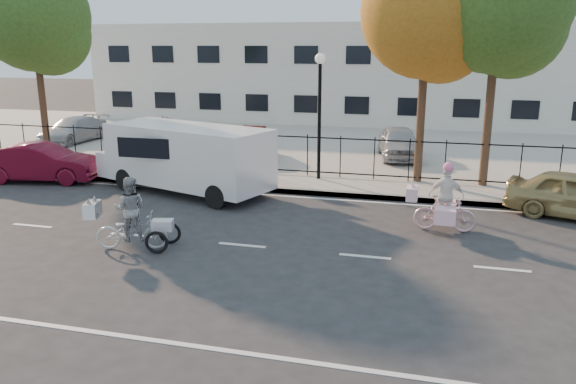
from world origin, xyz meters
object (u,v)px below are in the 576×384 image
(lot_car_b, at_px, (149,132))
(lot_car_c, at_px, (250,144))
(lamppost, at_px, (320,94))
(pedestrian, at_px, (168,155))
(white_van, at_px, (185,156))
(zebra_trike, at_px, (131,222))
(lot_car_d, at_px, (399,142))
(unicorn_bike, at_px, (444,206))
(lot_car_a, at_px, (73,130))
(red_sedan, at_px, (42,163))

(lot_car_b, distance_m, lot_car_c, 5.54)
(lamppost, bearing_deg, pedestrian, -165.71)
(white_van, bearing_deg, zebra_trike, -60.09)
(lot_car_c, relative_size, lot_car_d, 0.93)
(unicorn_bike, xyz_separation_m, lot_car_d, (-1.76, 8.98, 0.12))
(white_van, bearing_deg, unicorn_bike, 5.24)
(lamppost, distance_m, white_van, 5.03)
(lot_car_a, relative_size, lot_car_d, 1.06)
(lot_car_b, height_order, lot_car_d, lot_car_b)
(lot_car_c, bearing_deg, lot_car_d, -5.80)
(lamppost, bearing_deg, lot_car_b, 154.32)
(unicorn_bike, height_order, lot_car_d, unicorn_bike)
(lamppost, height_order, red_sedan, lamppost)
(pedestrian, xyz_separation_m, lot_car_b, (-3.73, 5.59, -0.14))
(pedestrian, distance_m, lot_car_a, 9.93)
(red_sedan, height_order, lot_car_c, red_sedan)
(lot_car_c, bearing_deg, lamppost, -60.82)
(white_van, xyz_separation_m, red_sedan, (-5.60, 0.12, -0.54))
(unicorn_bike, xyz_separation_m, pedestrian, (-9.41, 3.10, 0.30))
(lot_car_c, bearing_deg, zebra_trike, -108.00)
(lot_car_d, bearing_deg, lot_car_b, 171.00)
(red_sedan, height_order, pedestrian, pedestrian)
(zebra_trike, relative_size, unicorn_bike, 1.12)
(lot_car_a, height_order, lot_car_d, lot_car_d)
(zebra_trike, height_order, lot_car_c, zebra_trike)
(lamppost, xyz_separation_m, lot_car_b, (-8.89, 4.27, -2.27))
(unicorn_bike, distance_m, lot_car_a, 19.58)
(white_van, height_order, lot_car_c, white_van)
(zebra_trike, distance_m, white_van, 5.39)
(lot_car_d, bearing_deg, white_van, -143.27)
(unicorn_bike, distance_m, pedestrian, 9.91)
(unicorn_bike, height_order, red_sedan, unicorn_bike)
(red_sedan, bearing_deg, lot_car_a, 17.06)
(red_sedan, xyz_separation_m, lot_car_d, (12.07, 6.86, 0.13))
(zebra_trike, distance_m, lot_car_c, 10.63)
(zebra_trike, bearing_deg, lamppost, -36.74)
(lamppost, distance_m, lot_car_a, 14.12)
(unicorn_bike, height_order, white_van, white_van)
(lamppost, relative_size, white_van, 0.65)
(red_sedan, relative_size, lot_car_d, 1.07)
(lamppost, xyz_separation_m, lot_car_a, (-13.13, 4.61, -2.37))
(zebra_trike, xyz_separation_m, lot_car_a, (-10.17, 12.29, 0.06))
(red_sedan, distance_m, lot_car_c, 8.02)
(lamppost, height_order, lot_car_c, lamppost)
(lamppost, relative_size, lot_car_b, 0.87)
(unicorn_bike, xyz_separation_m, lot_car_c, (-7.76, 7.35, 0.05))
(lamppost, height_order, pedestrian, lamppost)
(zebra_trike, height_order, lot_car_d, zebra_trike)
(lamppost, distance_m, red_sedan, 10.16)
(lot_car_c, bearing_deg, lot_car_a, 149.13)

